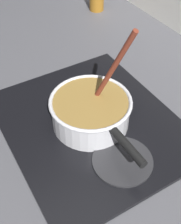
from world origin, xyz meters
The scene contains 5 objects.
ground centered at (0.00, 0.00, -0.02)m, with size 2.40×1.60×0.04m, color #4C4C51.
hob_plate centered at (0.05, 0.18, 0.01)m, with size 0.56×0.48×0.01m, color black.
burner_ring centered at (0.05, 0.18, 0.02)m, with size 0.19×0.19×0.01m, color #592D0C.
spare_burner centered at (0.22, 0.18, 0.01)m, with size 0.16×0.16×0.01m, color #262628.
cooking_pan centered at (0.05, 0.18, 0.06)m, with size 0.36×0.23×0.32m.
Camera 1 is at (0.57, -0.12, 0.65)m, focal length 47.42 mm.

